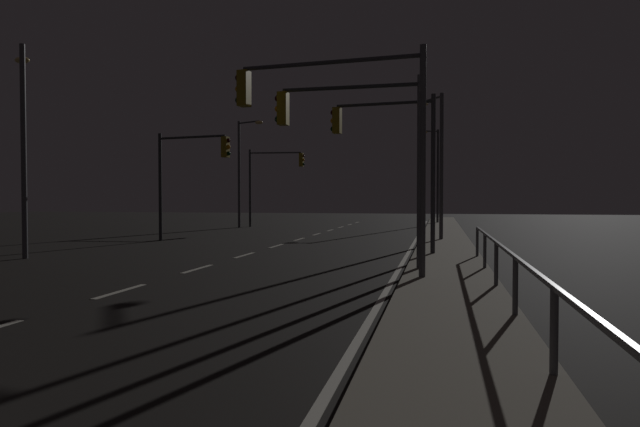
{
  "coord_description": "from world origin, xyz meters",
  "views": [
    {
      "loc": [
        6.89,
        -2.06,
        2.06
      ],
      "look_at": [
        0.93,
        25.67,
        1.29
      ],
      "focal_mm": 31.33,
      "sensor_mm": 36.0,
      "label": 1
    }
  ],
  "objects_px": {
    "traffic_light_near_right": "(273,172)",
    "street_lamp_corner": "(243,163)",
    "street_lamp_mid_block": "(23,132)",
    "street_lamp_far_end": "(438,151)",
    "traffic_light_mid_left": "(190,164)",
    "traffic_light_far_right": "(388,143)",
    "street_lamp_median": "(435,167)",
    "traffic_light_far_center": "(354,133)",
    "traffic_light_mid_right": "(337,116)"
  },
  "relations": [
    {
      "from": "street_lamp_median",
      "to": "traffic_light_far_right",
      "type": "bearing_deg",
      "value": -93.28
    },
    {
      "from": "traffic_light_mid_right",
      "to": "street_lamp_mid_block",
      "type": "bearing_deg",
      "value": 166.98
    },
    {
      "from": "traffic_light_far_center",
      "to": "traffic_light_mid_right",
      "type": "height_order",
      "value": "traffic_light_mid_right"
    },
    {
      "from": "traffic_light_mid_left",
      "to": "street_lamp_mid_block",
      "type": "xyz_separation_m",
      "value": [
        -2.46,
        -7.89,
        0.68
      ]
    },
    {
      "from": "traffic_light_far_right",
      "to": "traffic_light_mid_left",
      "type": "height_order",
      "value": "traffic_light_far_right"
    },
    {
      "from": "street_lamp_corner",
      "to": "traffic_light_far_center",
      "type": "bearing_deg",
      "value": -62.63
    },
    {
      "from": "street_lamp_mid_block",
      "to": "street_lamp_median",
      "type": "height_order",
      "value": "street_lamp_median"
    },
    {
      "from": "street_lamp_mid_block",
      "to": "traffic_light_near_right",
      "type": "bearing_deg",
      "value": 83.9
    },
    {
      "from": "traffic_light_mid_left",
      "to": "street_lamp_far_end",
      "type": "relative_size",
      "value": 0.76
    },
    {
      "from": "traffic_light_mid_right",
      "to": "street_lamp_far_end",
      "type": "distance_m",
      "value": 13.33
    },
    {
      "from": "traffic_light_near_right",
      "to": "traffic_light_mid_right",
      "type": "xyz_separation_m",
      "value": [
        9.13,
        -24.44,
        0.24
      ]
    },
    {
      "from": "traffic_light_far_center",
      "to": "street_lamp_median",
      "type": "relative_size",
      "value": 0.72
    },
    {
      "from": "traffic_light_far_center",
      "to": "traffic_light_mid_left",
      "type": "distance_m",
      "value": 12.85
    },
    {
      "from": "traffic_light_mid_right",
      "to": "traffic_light_far_center",
      "type": "bearing_deg",
      "value": 82.83
    },
    {
      "from": "traffic_light_near_right",
      "to": "street_lamp_mid_block",
      "type": "height_order",
      "value": "street_lamp_mid_block"
    },
    {
      "from": "traffic_light_far_right",
      "to": "traffic_light_mid_right",
      "type": "relative_size",
      "value": 0.98
    },
    {
      "from": "traffic_light_near_right",
      "to": "street_lamp_median",
      "type": "bearing_deg",
      "value": 31.31
    },
    {
      "from": "traffic_light_mid_right",
      "to": "street_lamp_median",
      "type": "xyz_separation_m",
      "value": [
        2.2,
        31.33,
        0.37
      ]
    },
    {
      "from": "traffic_light_near_right",
      "to": "traffic_light_mid_left",
      "type": "height_order",
      "value": "traffic_light_near_right"
    },
    {
      "from": "traffic_light_mid_left",
      "to": "street_lamp_median",
      "type": "relative_size",
      "value": 0.7
    },
    {
      "from": "traffic_light_mid_right",
      "to": "street_lamp_corner",
      "type": "bearing_deg",
      "value": 115.35
    },
    {
      "from": "street_lamp_far_end",
      "to": "street_lamp_corner",
      "type": "distance_m",
      "value": 16.81
    },
    {
      "from": "traffic_light_near_right",
      "to": "traffic_light_mid_right",
      "type": "bearing_deg",
      "value": -69.5
    },
    {
      "from": "traffic_light_mid_left",
      "to": "traffic_light_far_right",
      "type": "bearing_deg",
      "value": -24.93
    },
    {
      "from": "traffic_light_near_right",
      "to": "street_lamp_corner",
      "type": "distance_m",
      "value": 2.31
    },
    {
      "from": "traffic_light_far_right",
      "to": "traffic_light_far_center",
      "type": "bearing_deg",
      "value": -97.12
    },
    {
      "from": "traffic_light_far_right",
      "to": "street_lamp_far_end",
      "type": "relative_size",
      "value": 0.81
    },
    {
      "from": "street_lamp_mid_block",
      "to": "street_lamp_median",
      "type": "relative_size",
      "value": 0.99
    },
    {
      "from": "traffic_light_mid_right",
      "to": "street_lamp_far_end",
      "type": "relative_size",
      "value": 0.82
    },
    {
      "from": "traffic_light_far_right",
      "to": "street_lamp_mid_block",
      "type": "xyz_separation_m",
      "value": [
        -12.21,
        -3.35,
        0.32
      ]
    },
    {
      "from": "traffic_light_near_right",
      "to": "street_lamp_far_end",
      "type": "distance_m",
      "value": 16.21
    },
    {
      "from": "street_lamp_median",
      "to": "street_lamp_mid_block",
      "type": "bearing_deg",
      "value": -115.48
    },
    {
      "from": "traffic_light_far_right",
      "to": "street_lamp_far_end",
      "type": "bearing_deg",
      "value": 76.52
    },
    {
      "from": "street_lamp_corner",
      "to": "street_lamp_mid_block",
      "type": "distance_m",
      "value": 20.55
    },
    {
      "from": "traffic_light_far_center",
      "to": "traffic_light_mid_left",
      "type": "height_order",
      "value": "traffic_light_far_center"
    },
    {
      "from": "traffic_light_near_right",
      "to": "street_lamp_mid_block",
      "type": "relative_size",
      "value": 0.77
    },
    {
      "from": "street_lamp_mid_block",
      "to": "traffic_light_mid_right",
      "type": "bearing_deg",
      "value": -13.02
    },
    {
      "from": "traffic_light_near_right",
      "to": "street_lamp_mid_block",
      "type": "bearing_deg",
      "value": -96.1
    },
    {
      "from": "traffic_light_mid_right",
      "to": "traffic_light_near_right",
      "type": "bearing_deg",
      "value": 110.5
    },
    {
      "from": "traffic_light_far_center",
      "to": "street_lamp_corner",
      "type": "relative_size",
      "value": 0.71
    },
    {
      "from": "traffic_light_mid_left",
      "to": "street_lamp_mid_block",
      "type": "bearing_deg",
      "value": -107.3
    },
    {
      "from": "traffic_light_near_right",
      "to": "traffic_light_far_right",
      "type": "height_order",
      "value": "traffic_light_far_right"
    },
    {
      "from": "street_lamp_far_end",
      "to": "street_lamp_mid_block",
      "type": "relative_size",
      "value": 0.94
    },
    {
      "from": "traffic_light_near_right",
      "to": "traffic_light_mid_left",
      "type": "xyz_separation_m",
      "value": [
        0.13,
        -13.9,
        -0.26
      ]
    },
    {
      "from": "traffic_light_mid_left",
      "to": "street_lamp_median",
      "type": "bearing_deg",
      "value": 61.67
    },
    {
      "from": "traffic_light_far_center",
      "to": "street_lamp_mid_block",
      "type": "xyz_separation_m",
      "value": [
        -11.66,
        1.07,
        0.46
      ]
    },
    {
      "from": "traffic_light_near_right",
      "to": "traffic_light_far_right",
      "type": "relative_size",
      "value": 1.01
    },
    {
      "from": "traffic_light_near_right",
      "to": "traffic_light_mid_left",
      "type": "relative_size",
      "value": 1.07
    },
    {
      "from": "street_lamp_corner",
      "to": "street_lamp_median",
      "type": "bearing_deg",
      "value": 31.65
    },
    {
      "from": "traffic_light_near_right",
      "to": "traffic_light_far_center",
      "type": "bearing_deg",
      "value": -67.79
    }
  ]
}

